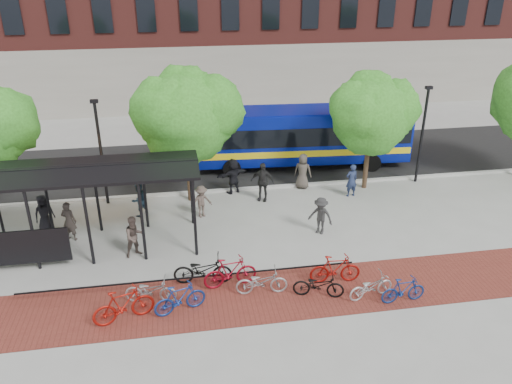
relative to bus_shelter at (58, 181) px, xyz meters
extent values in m
plane|color=#9E9E99|center=(8.13, 0.48, -3.00)|extent=(160.00, 160.00, 0.00)
cube|color=black|center=(8.13, 8.48, -2.99)|extent=(160.00, 8.00, 0.01)
cube|color=#B7B7B2|center=(8.13, 4.48, -2.94)|extent=(160.00, 0.25, 0.12)
cube|color=maroon|center=(6.13, -4.52, -3.00)|extent=(24.00, 3.00, 0.01)
cube|color=black|center=(4.83, -3.62, -3.00)|extent=(12.00, 0.05, 0.95)
cylinder|color=black|center=(-0.87, -1.37, -1.35)|extent=(0.12, 0.12, 3.30)
cylinder|color=black|center=(-0.87, 1.33, -1.35)|extent=(0.12, 0.12, 3.30)
cylinder|color=black|center=(1.13, -1.37, -1.35)|extent=(0.12, 0.12, 3.30)
cylinder|color=black|center=(1.13, 1.33, -1.35)|extent=(0.12, 0.12, 3.30)
cylinder|color=black|center=(3.13, -1.37, -1.35)|extent=(0.12, 0.12, 3.30)
cylinder|color=black|center=(3.13, 1.33, -1.35)|extent=(0.12, 0.12, 3.30)
cylinder|color=black|center=(5.13, -1.37, -1.35)|extent=(0.12, 0.12, 3.30)
cylinder|color=black|center=(5.13, 1.33, -1.35)|extent=(0.12, 0.12, 3.30)
cube|color=black|center=(-1.87, -1.42, -2.00)|extent=(4.50, 0.08, 1.40)
cube|color=black|center=(0.13, -0.72, 0.45)|extent=(10.60, 1.65, 0.29)
cube|color=black|center=(0.13, 0.68, 0.45)|extent=(10.60, 1.65, 0.29)
cube|color=black|center=(0.13, 1.38, 0.05)|extent=(9.00, 0.10, 0.40)
cube|color=black|center=(1.13, 1.43, -0.60)|extent=(2.40, 0.12, 0.70)
cube|color=#FF7200|center=(1.13, 1.51, -0.60)|extent=(2.20, 0.02, 0.55)
sphere|color=#2E6C1C|center=(-2.87, 3.98, 1.28)|extent=(3.20, 3.20, 3.20)
cylinder|color=#382619|center=(5.13, 3.78, -1.74)|extent=(0.24, 0.24, 2.52)
sphere|color=#2E6C1C|center=(5.13, 3.78, 1.20)|extent=(4.20, 4.20, 4.20)
sphere|color=#2E6C1C|center=(6.18, 3.98, 1.50)|extent=(3.36, 3.36, 3.36)
sphere|color=#2E6C1C|center=(4.29, 3.48, 1.60)|extent=(3.15, 3.15, 3.15)
sphere|color=#2E6C1C|center=(5.23, 4.18, 2.00)|extent=(2.94, 2.94, 2.94)
cylinder|color=#382619|center=(14.13, 3.78, -1.86)|extent=(0.24, 0.24, 2.27)
sphere|color=#2E6C1C|center=(14.13, 3.78, 0.80)|extent=(3.80, 3.80, 3.80)
sphere|color=#2E6C1C|center=(15.08, 3.98, 1.10)|extent=(3.04, 3.04, 3.04)
sphere|color=#2E6C1C|center=(13.37, 3.48, 1.20)|extent=(2.85, 2.85, 2.85)
sphere|color=#2E6C1C|center=(14.23, 4.18, 1.60)|extent=(2.66, 2.66, 2.66)
cylinder|color=black|center=(1.13, 4.08, -0.50)|extent=(0.14, 0.14, 5.00)
cube|color=black|center=(1.13, 4.08, 2.05)|extent=(0.35, 0.20, 0.15)
cylinder|color=black|center=(17.13, 4.08, -0.50)|extent=(0.14, 0.14, 5.00)
cube|color=black|center=(17.13, 4.08, 2.05)|extent=(0.35, 0.20, 0.15)
cube|color=#071688|center=(11.51, 7.41, -1.14)|extent=(12.39, 3.43, 2.81)
cube|color=black|center=(11.51, 7.41, -0.91)|extent=(12.14, 3.45, 1.02)
cube|color=yellow|center=(11.51, 7.41, -1.83)|extent=(12.27, 3.47, 0.36)
cube|color=#071688|center=(11.51, 7.41, 0.21)|extent=(12.12, 3.15, 0.18)
cylinder|color=black|center=(7.51, 6.33, -2.51)|extent=(1.00, 0.35, 0.98)
cylinder|color=black|center=(7.68, 8.98, -2.51)|extent=(1.00, 0.35, 0.98)
cylinder|color=black|center=(15.33, 5.83, -2.51)|extent=(1.00, 0.35, 0.98)
cylinder|color=black|center=(15.50, 8.48, -2.51)|extent=(1.00, 0.35, 0.98)
imported|color=#9E160E|center=(2.58, -5.05, -2.39)|extent=(2.11, 1.15, 1.22)
imported|color=gray|center=(3.42, -4.18, -2.53)|extent=(1.87, 0.93, 0.94)
imported|color=navy|center=(4.39, -4.91, -2.46)|extent=(1.87, 1.02, 1.08)
imported|color=black|center=(5.26, -3.35, -2.44)|extent=(2.20, 0.98, 1.12)
imported|color=maroon|center=(6.22, -3.72, -2.41)|extent=(2.02, 0.82, 1.18)
imported|color=#949496|center=(7.26, -4.33, -2.52)|extent=(1.88, 0.76, 0.97)
imported|color=black|center=(9.18, -4.84, -2.53)|extent=(1.88, 1.08, 0.94)
imported|color=maroon|center=(10.01, -4.11, -2.44)|extent=(1.90, 0.66, 1.12)
imported|color=#ACACAE|center=(10.97, -5.19, -2.55)|extent=(1.81, 0.96, 0.90)
imported|color=navy|center=(11.97, -5.63, -2.51)|extent=(1.64, 0.54, 0.97)
imported|color=black|center=(-1.22, 1.72, -2.16)|extent=(0.98, 0.87, 1.67)
imported|color=#3B332F|center=(-0.02, 0.71, -2.12)|extent=(0.74, 0.60, 1.75)
imported|color=#1E3346|center=(2.76, 2.47, -2.19)|extent=(0.99, 0.98, 1.61)
imported|color=#50423B|center=(5.58, 1.89, -2.23)|extent=(1.14, 0.93, 1.53)
imported|color=black|center=(8.62, 3.17, -2.02)|extent=(1.24, 0.89, 1.96)
imported|color=black|center=(7.33, 4.28, -2.09)|extent=(1.76, 1.19, 1.82)
imported|color=#49413A|center=(10.93, 4.28, -2.07)|extent=(1.07, 0.93, 1.85)
imported|color=#212C4D|center=(13.08, 2.90, -2.15)|extent=(0.68, 0.50, 1.70)
imported|color=#4B3E38|center=(2.75, -1.02, -2.14)|extent=(1.03, 0.94, 1.72)
imported|color=#292929|center=(10.50, -0.49, -2.16)|extent=(1.24, 1.16, 1.68)
camera|label=1|loc=(4.65, -18.68, 7.72)|focal=35.00mm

